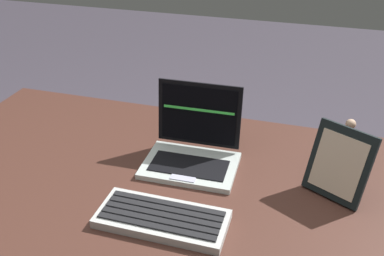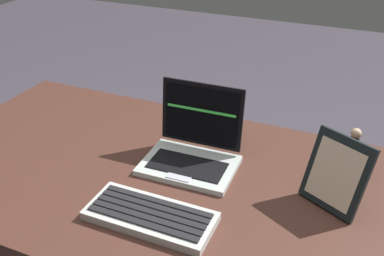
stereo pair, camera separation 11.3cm
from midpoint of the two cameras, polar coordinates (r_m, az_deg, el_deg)
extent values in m
cube|color=#46271F|center=(1.15, -0.85, -6.85)|extent=(1.39, 0.73, 0.04)
cylinder|color=black|center=(1.85, -15.16, -5.48)|extent=(0.05, 0.05, 0.67)
cube|color=#B5BEB9|center=(1.16, 2.40, -5.05)|extent=(0.25, 0.18, 0.01)
cube|color=black|center=(1.14, 2.19, -5.03)|extent=(0.20, 0.10, 0.00)
cube|color=#AFAFC7|center=(1.10, 1.23, -6.55)|extent=(0.06, 0.03, 0.00)
cube|color=black|center=(1.18, 4.04, 1.72)|extent=(0.23, 0.03, 0.18)
cube|color=black|center=(1.17, 3.96, 1.60)|extent=(0.21, 0.03, 0.16)
cube|color=#4CF259|center=(1.16, 3.97, 2.27)|extent=(0.20, 0.01, 0.01)
cube|color=#BABBB8|center=(0.99, -2.23, -11.67)|extent=(0.29, 0.13, 0.02)
cube|color=black|center=(0.96, -3.29, -12.54)|extent=(0.27, 0.02, 0.00)
cube|color=black|center=(0.97, -2.76, -11.82)|extent=(0.27, 0.02, 0.00)
cube|color=black|center=(0.98, -2.25, -11.11)|extent=(0.27, 0.02, 0.00)
cube|color=black|center=(1.00, -1.75, -10.43)|extent=(0.27, 0.02, 0.00)
cube|color=black|center=(1.01, -1.26, -9.76)|extent=(0.27, 0.02, 0.00)
cube|color=black|center=(1.06, 21.46, -5.67)|extent=(0.16, 0.12, 0.18)
cube|color=beige|center=(1.05, 21.26, -5.83)|extent=(0.12, 0.09, 0.14)
cube|color=black|center=(1.13, 21.63, -8.13)|extent=(0.02, 0.02, 0.03)
cube|color=black|center=(1.23, 22.63, -4.23)|extent=(0.09, 0.09, 0.05)
cylinder|color=#292B3A|center=(1.20, 23.09, -2.22)|extent=(0.02, 0.02, 0.05)
sphere|color=tan|center=(1.19, 23.44, -0.73)|extent=(0.03, 0.03, 0.03)
camera|label=1|loc=(0.06, -87.14, 1.64)|focal=40.42mm
camera|label=2|loc=(0.06, 92.86, -1.64)|focal=40.42mm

